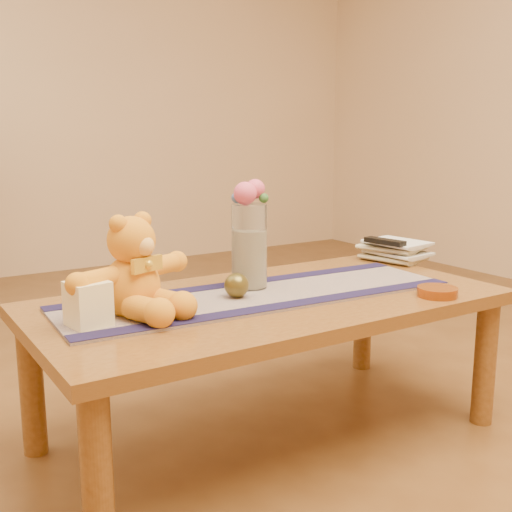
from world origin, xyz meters
TOP-DOWN VIEW (x-y plane):
  - floor at (0.00, 0.00)m, footprint 5.50×5.50m
  - wall_back at (0.00, 2.75)m, footprint 5.50×0.00m
  - coffee_table_top at (0.00, 0.00)m, footprint 1.40×0.70m
  - table_leg_fl at (-0.64, -0.29)m, footprint 0.07×0.07m
  - table_leg_fr at (0.64, -0.29)m, footprint 0.07×0.07m
  - table_leg_bl at (-0.64, 0.29)m, footprint 0.07×0.07m
  - table_leg_br at (0.64, 0.29)m, footprint 0.07×0.07m
  - persian_runner at (-0.03, 0.02)m, footprint 1.22×0.41m
  - runner_border_near at (-0.03, -0.12)m, footprint 1.20×0.12m
  - runner_border_far at (-0.02, 0.17)m, footprint 1.20×0.12m
  - teddy_bear at (-0.42, 0.04)m, footprint 0.46×0.42m
  - pillar_candle at (-0.55, -0.01)m, footprint 0.11×0.11m
  - candle_wick at (-0.55, -0.01)m, footprint 0.00×0.00m
  - glass_vase at (-0.01, 0.11)m, footprint 0.11×0.11m
  - potpourri_fill at (-0.01, 0.11)m, footprint 0.09×0.09m
  - rose_left at (-0.03, 0.10)m, footprint 0.07×0.07m
  - rose_right at (0.02, 0.11)m, footprint 0.06×0.06m
  - blue_flower_back at (0.00, 0.14)m, footprint 0.04×0.04m
  - blue_flower_side at (-0.04, 0.13)m, footprint 0.04×0.04m
  - leaf_sprig at (0.03, 0.09)m, footprint 0.03×0.03m
  - bronze_ball at (-0.10, 0.02)m, footprint 0.09×0.09m
  - book_bottom at (0.62, 0.18)m, footprint 0.21×0.26m
  - book_lower at (0.63, 0.17)m, footprint 0.19×0.24m
  - book_upper at (0.62, 0.18)m, footprint 0.22×0.26m
  - book_top at (0.63, 0.18)m, footprint 0.19×0.24m
  - tv_remote at (0.62, 0.17)m, footprint 0.07×0.17m
  - amber_dish at (0.43, -0.26)m, footprint 0.14×0.14m

SIDE VIEW (x-z plane):
  - floor at x=0.00m, z-range 0.00..0.00m
  - table_leg_fl at x=-0.64m, z-range 0.00..0.41m
  - table_leg_fr at x=0.64m, z-range 0.00..0.41m
  - table_leg_bl at x=-0.64m, z-range 0.00..0.41m
  - table_leg_br at x=0.64m, z-range 0.00..0.41m
  - coffee_table_top at x=0.00m, z-range 0.41..0.45m
  - persian_runner at x=-0.03m, z-range 0.45..0.46m
  - runner_border_near at x=-0.03m, z-range 0.46..0.46m
  - runner_border_far at x=-0.02m, z-range 0.46..0.46m
  - book_bottom at x=0.62m, z-range 0.45..0.47m
  - amber_dish at x=0.43m, z-range 0.45..0.48m
  - book_lower at x=0.63m, z-range 0.47..0.49m
  - bronze_ball at x=-0.10m, z-range 0.46..0.53m
  - book_upper at x=0.62m, z-range 0.49..0.51m
  - pillar_candle at x=-0.55m, z-range 0.46..0.57m
  - book_top at x=0.63m, z-range 0.51..0.53m
  - tv_remote at x=0.62m, z-range 0.53..0.54m
  - potpourri_fill at x=-0.01m, z-range 0.46..0.64m
  - candle_wick at x=-0.55m, z-range 0.57..0.58m
  - teddy_bear at x=-0.42m, z-range 0.46..0.71m
  - glass_vase at x=-0.01m, z-range 0.46..0.72m
  - leaf_sprig at x=0.03m, z-range 0.72..0.75m
  - blue_flower_side at x=-0.04m, z-range 0.72..0.76m
  - blue_flower_back at x=0.00m, z-range 0.72..0.77m
  - rose_left at x=-0.03m, z-range 0.72..0.79m
  - rose_right at x=0.02m, z-range 0.73..0.79m
  - wall_back at x=0.00m, z-range -1.40..4.10m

